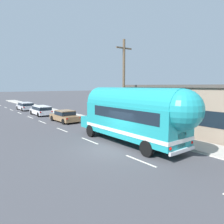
% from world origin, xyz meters
% --- Properties ---
extents(ground_plane, '(300.00, 300.00, 0.00)m').
position_xyz_m(ground_plane, '(0.00, 0.00, 0.00)').
color(ground_plane, '#424247').
extents(lane_markings, '(4.10, 80.00, 0.01)m').
position_xyz_m(lane_markings, '(2.79, 13.18, 0.00)').
color(lane_markings, silver).
rests_on(lane_markings, ground).
extents(sidewalk_slab, '(2.36, 90.00, 0.15)m').
position_xyz_m(sidewalk_slab, '(5.15, 10.00, 0.07)').
color(sidewalk_slab, '#ADA89E').
rests_on(sidewalk_slab, ground).
extents(utility_pole, '(1.80, 0.24, 8.50)m').
position_xyz_m(utility_pole, '(4.73, 4.40, 4.42)').
color(utility_pole, brown).
rests_on(utility_pole, ground).
extents(painted_bus, '(2.65, 10.89, 4.12)m').
position_xyz_m(painted_bus, '(1.99, -0.11, 2.30)').
color(painted_bus, teal).
rests_on(painted_bus, ground).
extents(car_lead, '(2.12, 4.53, 1.37)m').
position_xyz_m(car_lead, '(2.23, 12.16, 0.74)').
color(car_lead, olive).
rests_on(car_lead, ground).
extents(car_second, '(1.99, 4.68, 1.37)m').
position_xyz_m(car_second, '(1.90, 19.37, 0.80)').
color(car_second, white).
rests_on(car_second, ground).
extents(car_third, '(2.00, 4.74, 1.37)m').
position_xyz_m(car_third, '(1.89, 27.46, 0.79)').
color(car_third, silver).
rests_on(car_third, ground).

